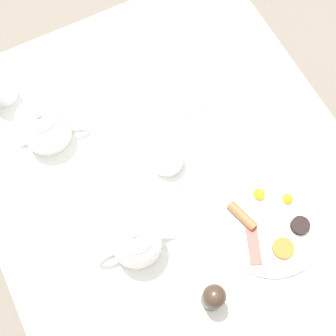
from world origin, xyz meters
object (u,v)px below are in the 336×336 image
at_px(teapot_far, 45,126).
at_px(salt_grinder, 213,297).
at_px(napkin_folded, 187,84).
at_px(fork_by_plate, 220,24).
at_px(knife_by_plate, 97,69).
at_px(teacup_with_saucer_left, 167,160).
at_px(teapot_near, 135,240).
at_px(spoon_for_tea, 157,33).
at_px(breakfast_plate, 270,221).

height_order(teapot_far, salt_grinder, teapot_far).
xyz_separation_m(teapot_far, napkin_folded, (-0.41, 0.03, -0.05)).
relative_size(fork_by_plate, knife_by_plate, 0.95).
xyz_separation_m(teacup_with_saucer_left, napkin_folded, (-0.16, -0.19, -0.02)).
xyz_separation_m(teacup_with_saucer_left, salt_grinder, (0.07, 0.36, 0.03)).
distance_m(teapot_near, napkin_folded, 0.48).
distance_m(teapot_far, knife_by_plate, 0.25).
relative_size(teapot_near, teapot_far, 1.02).
xyz_separation_m(teapot_far, fork_by_plate, (-0.60, -0.11, -0.05)).
bearing_deg(napkin_folded, spoon_for_tea, -90.75).
distance_m(breakfast_plate, spoon_for_tea, 0.65).
bearing_deg(teapot_far, teapot_near, 116.17).
bearing_deg(spoon_for_tea, teapot_far, 21.90).
bearing_deg(breakfast_plate, teapot_far, -49.89).
bearing_deg(breakfast_plate, teapot_near, -17.14).
bearing_deg(fork_by_plate, knife_by_plate, -3.38).
height_order(salt_grinder, spoon_for_tea, salt_grinder).
height_order(teapot_near, fork_by_plate, teapot_near).
height_order(teacup_with_saucer_left, salt_grinder, salt_grinder).
distance_m(teacup_with_saucer_left, fork_by_plate, 0.48).
xyz_separation_m(salt_grinder, spoon_for_tea, (-0.23, -0.75, -0.06)).
bearing_deg(salt_grinder, napkin_folded, -112.51).
xyz_separation_m(fork_by_plate, spoon_for_tea, (0.18, -0.06, 0.00)).
xyz_separation_m(breakfast_plate, fork_by_plate, (-0.19, -0.59, -0.01)).
bearing_deg(teapot_far, teacup_with_saucer_left, 152.59).
distance_m(teapot_far, fork_by_plate, 0.61).
distance_m(fork_by_plate, spoon_for_tea, 0.19).
bearing_deg(teapot_far, fork_by_plate, -155.35).
relative_size(teacup_with_saucer_left, fork_by_plate, 0.76).
height_order(teapot_far, spoon_for_tea, teapot_far).
bearing_deg(fork_by_plate, teacup_with_saucer_left, 43.53).
bearing_deg(napkin_folded, salt_grinder, 67.49).
bearing_deg(teapot_near, fork_by_plate, 48.18).
xyz_separation_m(teapot_near, teacup_with_saucer_left, (-0.17, -0.16, -0.03)).
xyz_separation_m(teacup_with_saucer_left, knife_by_plate, (0.05, -0.35, -0.03)).
xyz_separation_m(teapot_near, salt_grinder, (-0.10, 0.20, 0.00)).
bearing_deg(spoon_for_tea, napkin_folded, 89.25).
bearing_deg(napkin_folded, teacup_with_saucer_left, 49.55).
height_order(teapot_near, salt_grinder, teapot_near).
bearing_deg(napkin_folded, knife_by_plate, -37.97).
bearing_deg(fork_by_plate, teapot_near, 43.58).
bearing_deg(spoon_for_tea, teacup_with_saucer_left, 66.99).
xyz_separation_m(teapot_far, salt_grinder, (-0.18, 0.58, 0.00)).
bearing_deg(teacup_with_saucer_left, fork_by_plate, -136.47).
bearing_deg(salt_grinder, teapot_far, -72.75).
distance_m(teapot_near, knife_by_plate, 0.53).
xyz_separation_m(breakfast_plate, teapot_near, (0.33, -0.10, 0.05)).
height_order(napkin_folded, knife_by_plate, napkin_folded).
height_order(breakfast_plate, knife_by_plate, breakfast_plate).
relative_size(breakfast_plate, teapot_far, 1.31).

